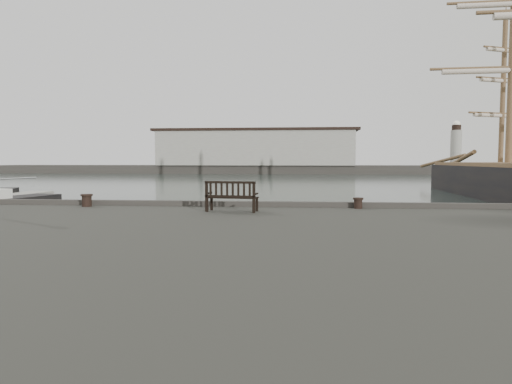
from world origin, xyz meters
TOP-DOWN VIEW (x-y plane):
  - ground at (0.00, 0.00)m, footprint 400.00×400.00m
  - breakwater at (-4.56, 92.00)m, footprint 140.00×9.50m
  - bench at (0.41, -1.83)m, footprint 1.70×0.77m
  - bollard_left at (-4.95, -0.72)m, footprint 0.45×0.45m
  - bollard_right at (4.53, -0.50)m, footprint 0.36×0.36m

SIDE VIEW (x-z plane):
  - ground at x=0.00m, z-range 0.00..0.00m
  - bollard_right at x=4.53m, z-range 1.56..1.93m
  - bollard_left at x=-4.95m, z-range 1.56..2.00m
  - bench at x=0.41m, z-range 1.39..2.33m
  - breakwater at x=-4.56m, z-range -1.80..10.40m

